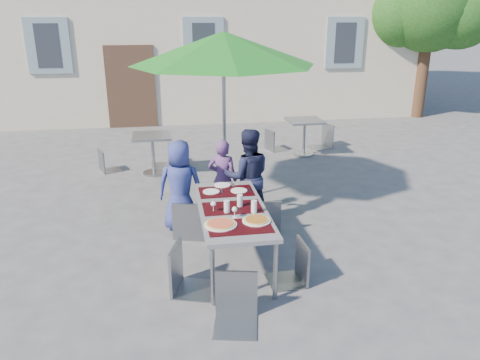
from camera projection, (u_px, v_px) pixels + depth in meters
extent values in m
plane|color=#48484B|center=(257.00, 244.00, 6.39)|extent=(90.00, 90.00, 0.00)
cube|color=#432D20|center=(131.00, 87.00, 12.66)|extent=(1.30, 0.06, 2.20)
cube|color=gray|center=(48.00, 46.00, 11.99)|extent=(1.10, 0.06, 1.40)
cube|color=#262B33|center=(48.00, 46.00, 11.97)|extent=(0.60, 0.04, 1.10)
cube|color=gray|center=(204.00, 44.00, 12.60)|extent=(1.10, 0.06, 1.40)
cube|color=#262B33|center=(204.00, 44.00, 12.58)|extent=(0.60, 0.04, 1.10)
cube|color=gray|center=(345.00, 43.00, 13.21)|extent=(1.10, 0.06, 1.40)
cube|color=#262B33|center=(345.00, 43.00, 13.19)|extent=(0.60, 0.04, 1.10)
cylinder|color=#452D1D|center=(422.00, 70.00, 13.89)|extent=(0.36, 0.36, 2.80)
sphere|color=#154412|center=(431.00, 2.00, 13.26)|extent=(2.80, 2.80, 2.80)
sphere|color=#154412|center=(398.00, 13.00, 13.51)|extent=(2.00, 2.00, 2.00)
sphere|color=#154412|center=(461.00, 9.00, 13.06)|extent=(2.20, 2.20, 2.20)
cube|color=#4E4D53|center=(232.00, 210.00, 5.65)|extent=(0.80, 1.85, 0.05)
cylinder|color=gray|center=(213.00, 276.00, 4.92)|extent=(0.05, 0.05, 0.70)
cylinder|color=gray|center=(276.00, 271.00, 5.03)|extent=(0.05, 0.05, 0.70)
cylinder|color=gray|center=(199.00, 212.00, 6.53)|extent=(0.05, 0.05, 0.70)
cylinder|color=gray|center=(247.00, 209.00, 6.64)|extent=(0.05, 0.05, 0.70)
cube|color=black|center=(240.00, 227.00, 5.13)|extent=(0.70, 0.42, 0.01)
cube|color=black|center=(232.00, 207.00, 5.64)|extent=(0.70, 0.42, 0.01)
cube|color=black|center=(226.00, 191.00, 6.16)|extent=(0.70, 0.42, 0.01)
cylinder|color=white|center=(221.00, 225.00, 5.16)|extent=(0.37, 0.37, 0.01)
cylinder|color=tan|center=(221.00, 224.00, 5.16)|extent=(0.33, 0.33, 0.01)
cylinder|color=#AE2E10|center=(221.00, 223.00, 5.16)|extent=(0.28, 0.28, 0.01)
cylinder|color=white|center=(256.00, 221.00, 5.26)|extent=(0.32, 0.32, 0.01)
cylinder|color=tan|center=(256.00, 220.00, 5.26)|extent=(0.28, 0.28, 0.01)
cylinder|color=#872D09|center=(256.00, 219.00, 5.26)|extent=(0.25, 0.25, 0.01)
cylinder|color=silver|center=(227.00, 207.00, 5.48)|extent=(0.07, 0.07, 0.15)
cylinder|color=silver|center=(240.00, 201.00, 5.66)|extent=(0.07, 0.07, 0.15)
cylinder|color=silver|center=(254.00, 207.00, 5.48)|extent=(0.07, 0.07, 0.15)
cylinder|color=silver|center=(213.00, 212.00, 5.53)|extent=(0.06, 0.06, 0.00)
cylinder|color=silver|center=(213.00, 209.00, 5.52)|extent=(0.01, 0.01, 0.08)
sphere|color=silver|center=(213.00, 204.00, 5.50)|extent=(0.06, 0.06, 0.06)
cylinder|color=silver|center=(235.00, 217.00, 5.38)|extent=(0.06, 0.06, 0.00)
cylinder|color=silver|center=(235.00, 214.00, 5.36)|extent=(0.01, 0.01, 0.08)
sphere|color=silver|center=(235.00, 209.00, 5.34)|extent=(0.06, 0.06, 0.06)
cylinder|color=white|center=(211.00, 192.00, 6.13)|extent=(0.22, 0.22, 0.01)
cube|color=#9EA1A5|center=(222.00, 191.00, 6.15)|extent=(0.02, 0.18, 0.00)
cylinder|color=white|center=(239.00, 191.00, 6.17)|extent=(0.22, 0.22, 0.01)
cube|color=#9EA1A5|center=(249.00, 190.00, 6.19)|extent=(0.02, 0.18, 0.00)
cylinder|color=white|center=(222.00, 185.00, 6.37)|extent=(0.22, 0.22, 0.01)
cube|color=#9EA1A5|center=(232.00, 185.00, 6.39)|extent=(0.02, 0.18, 0.00)
imported|color=navy|center=(180.00, 186.00, 6.62)|extent=(0.72, 0.55, 1.32)
imported|color=#613975|center=(223.00, 179.00, 7.03)|extent=(0.53, 0.44, 1.23)
imported|color=#1A1D39|center=(248.00, 177.00, 6.84)|extent=(0.71, 0.43, 1.43)
cube|color=gray|center=(192.00, 202.00, 6.51)|extent=(0.56, 0.56, 0.03)
cube|color=gray|center=(188.00, 189.00, 6.21)|extent=(0.45, 0.15, 0.55)
cylinder|color=gray|center=(208.00, 213.00, 6.76)|extent=(0.02, 0.02, 0.48)
cylinder|color=gray|center=(181.00, 212.00, 6.80)|extent=(0.02, 0.02, 0.48)
cylinder|color=gray|center=(204.00, 225.00, 6.39)|extent=(0.02, 0.02, 0.48)
cylinder|color=gray|center=(175.00, 223.00, 6.43)|extent=(0.02, 0.02, 0.48)
cube|color=gray|center=(231.00, 200.00, 6.68)|extent=(0.52, 0.52, 0.03)
cube|color=gray|center=(236.00, 188.00, 6.42)|extent=(0.42, 0.14, 0.50)
cylinder|color=gray|center=(237.00, 208.00, 6.98)|extent=(0.02, 0.02, 0.44)
cylinder|color=gray|center=(214.00, 212.00, 6.84)|extent=(0.02, 0.02, 0.44)
cylinder|color=gray|center=(247.00, 217.00, 6.67)|extent=(0.02, 0.02, 0.44)
cylinder|color=gray|center=(224.00, 222.00, 6.53)|extent=(0.02, 0.02, 0.44)
cube|color=gray|center=(265.00, 199.00, 6.68)|extent=(0.49, 0.49, 0.03)
cube|color=gray|center=(266.00, 188.00, 6.40)|extent=(0.43, 0.09, 0.51)
cylinder|color=gray|center=(276.00, 209.00, 6.93)|extent=(0.02, 0.02, 0.45)
cylinder|color=gray|center=(251.00, 210.00, 6.93)|extent=(0.02, 0.02, 0.45)
cylinder|color=gray|center=(278.00, 220.00, 6.59)|extent=(0.02, 0.02, 0.45)
cylinder|color=gray|center=(253.00, 220.00, 6.58)|extent=(0.02, 0.02, 0.45)
cube|color=gray|center=(195.00, 251.00, 5.13)|extent=(0.58, 0.58, 0.03)
cube|color=gray|center=(174.00, 227.00, 5.07)|extent=(0.17, 0.45, 0.55)
cylinder|color=gray|center=(209.00, 283.00, 5.00)|extent=(0.02, 0.02, 0.49)
cylinder|color=gray|center=(216.00, 264.00, 5.38)|extent=(0.02, 0.02, 0.49)
cylinder|color=gray|center=(173.00, 280.00, 5.06)|extent=(0.02, 0.02, 0.49)
cylinder|color=gray|center=(183.00, 262.00, 5.43)|extent=(0.02, 0.02, 0.49)
cube|color=gray|center=(287.00, 248.00, 5.33)|extent=(0.43, 0.43, 0.03)
cube|color=gray|center=(304.00, 227.00, 5.28)|extent=(0.05, 0.41, 0.49)
cylinder|color=gray|center=(267.00, 259.00, 5.53)|extent=(0.02, 0.02, 0.43)
cylinder|color=gray|center=(276.00, 275.00, 5.20)|extent=(0.02, 0.02, 0.43)
cylinder|color=gray|center=(296.00, 256.00, 5.60)|extent=(0.02, 0.02, 0.43)
cylinder|color=gray|center=(306.00, 271.00, 5.27)|extent=(0.02, 0.02, 0.43)
cube|color=gray|center=(235.00, 287.00, 4.53)|extent=(0.51, 0.51, 0.03)
cube|color=gray|center=(236.00, 253.00, 4.64)|extent=(0.43, 0.12, 0.51)
cylinder|color=gray|center=(215.00, 319.00, 4.44)|extent=(0.02, 0.02, 0.45)
cylinder|color=gray|center=(254.00, 320.00, 4.42)|extent=(0.02, 0.02, 0.45)
cylinder|color=gray|center=(218.00, 296.00, 4.79)|extent=(0.02, 0.02, 0.45)
cylinder|color=gray|center=(254.00, 297.00, 4.77)|extent=(0.02, 0.02, 0.45)
cylinder|color=#9EA1A5|center=(225.00, 199.00, 7.79)|extent=(0.50, 0.50, 0.11)
cylinder|color=gray|center=(224.00, 128.00, 7.38)|extent=(0.06, 0.06, 2.53)
cone|color=#19711C|center=(223.00, 48.00, 6.98)|extent=(2.85, 2.85, 0.50)
cylinder|color=#9EA1A5|center=(154.00, 173.00, 9.17)|extent=(0.44, 0.44, 0.04)
cylinder|color=gray|center=(153.00, 156.00, 9.06)|extent=(0.06, 0.06, 0.73)
cube|color=gray|center=(152.00, 136.00, 8.92)|extent=(0.73, 0.73, 0.04)
cube|color=gray|center=(110.00, 151.00, 9.24)|extent=(0.49, 0.49, 0.03)
cube|color=gray|center=(100.00, 142.00, 9.08)|extent=(0.16, 0.36, 0.44)
cylinder|color=gray|center=(121.00, 162.00, 9.26)|extent=(0.02, 0.02, 0.39)
cylinder|color=gray|center=(116.00, 158.00, 9.52)|extent=(0.02, 0.02, 0.39)
cylinder|color=gray|center=(105.00, 165.00, 9.10)|extent=(0.02, 0.02, 0.39)
cylinder|color=gray|center=(100.00, 160.00, 9.36)|extent=(0.02, 0.02, 0.39)
cube|color=gray|center=(160.00, 147.00, 9.56)|extent=(0.41, 0.41, 0.03)
cube|color=gray|center=(168.00, 135.00, 9.52)|extent=(0.05, 0.38, 0.45)
cylinder|color=gray|center=(152.00, 155.00, 9.74)|extent=(0.02, 0.02, 0.40)
cylinder|color=gray|center=(153.00, 159.00, 9.44)|extent=(0.02, 0.02, 0.40)
cylinder|color=gray|center=(168.00, 154.00, 9.81)|extent=(0.02, 0.02, 0.40)
cylinder|color=gray|center=(169.00, 158.00, 9.51)|extent=(0.02, 0.02, 0.40)
cylinder|color=#9EA1A5|center=(303.00, 154.00, 10.41)|extent=(0.44, 0.44, 0.04)
cylinder|color=gray|center=(304.00, 139.00, 10.29)|extent=(0.06, 0.06, 0.75)
cube|color=gray|center=(305.00, 121.00, 10.15)|extent=(0.75, 0.75, 0.04)
cube|color=gray|center=(277.00, 131.00, 10.70)|extent=(0.51, 0.51, 0.03)
cube|color=gray|center=(270.00, 122.00, 10.53)|extent=(0.15, 0.40, 0.48)
cylinder|color=gray|center=(287.00, 141.00, 10.70)|extent=(0.02, 0.02, 0.43)
cylinder|color=gray|center=(279.00, 138.00, 10.99)|extent=(0.02, 0.02, 0.43)
cylinder|color=gray|center=(274.00, 143.00, 10.55)|extent=(0.02, 0.02, 0.43)
cylinder|color=gray|center=(266.00, 140.00, 10.84)|extent=(0.02, 0.02, 0.43)
cube|color=gray|center=(320.00, 127.00, 10.83)|extent=(0.56, 0.56, 0.03)
cube|color=gray|center=(329.00, 115.00, 10.82)|extent=(0.14, 0.46, 0.55)
cylinder|color=gray|center=(308.00, 137.00, 11.01)|extent=(0.02, 0.02, 0.48)
cylinder|color=gray|center=(317.00, 140.00, 10.67)|extent=(0.02, 0.02, 0.48)
cylinder|color=gray|center=(322.00, 135.00, 11.16)|extent=(0.02, 0.02, 0.48)
cylinder|color=gray|center=(332.00, 139.00, 10.82)|extent=(0.02, 0.02, 0.48)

